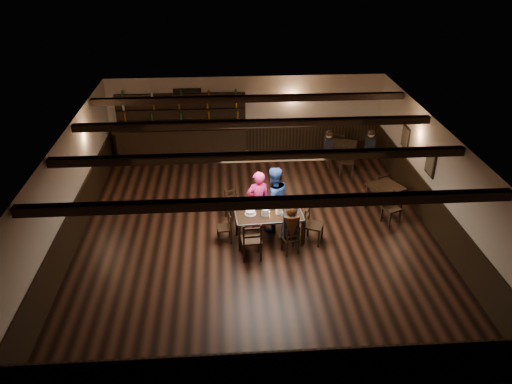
{
  "coord_description": "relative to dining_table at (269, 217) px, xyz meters",
  "views": [
    {
      "loc": [
        -0.76,
        -10.69,
        6.98
      ],
      "look_at": [
        -0.02,
        0.2,
        1.09
      ],
      "focal_mm": 35.0,
      "sensor_mm": 36.0,
      "label": 1
    }
  ],
  "objects": [
    {
      "name": "chair_near_right",
      "position": [
        0.48,
        -0.61,
        -0.23
      ],
      "size": [
        0.45,
        0.44,
        0.77
      ],
      "color": "black",
      "rests_on": "ground"
    },
    {
      "name": "pepper_shaker",
      "position": [
        0.47,
        -0.07,
        0.12
      ],
      "size": [
        0.03,
        0.03,
        0.08
      ],
      "primitive_type": "cylinder",
      "color": "#A5A8AD",
      "rests_on": "dining_table"
    },
    {
      "name": "drink_glass",
      "position": [
        0.29,
        0.12,
        0.13
      ],
      "size": [
        0.07,
        0.07,
        0.1
      ],
      "primitive_type": "cylinder",
      "color": "silver",
      "rests_on": "dining_table"
    },
    {
      "name": "seated_person",
      "position": [
        0.46,
        -0.56,
        0.19
      ],
      "size": [
        0.37,
        0.55,
        0.9
      ],
      "color": "black",
      "rests_on": "ground"
    },
    {
      "name": "back_table_a",
      "position": [
        3.28,
        1.27,
        -0.03
      ],
      "size": [
        1.06,
        1.06,
        0.75
      ],
      "color": "black",
      "rests_on": "ground"
    },
    {
      "name": "woman_pink",
      "position": [
        -0.23,
        0.55,
        0.14
      ],
      "size": [
        0.66,
        0.5,
        1.64
      ],
      "primitive_type": "imported",
      "rotation": [
        0.0,
        0.0,
        3.34
      ],
      "color": "#FF30A2",
      "rests_on": "ground"
    },
    {
      "name": "salt_shaker",
      "position": [
        0.31,
        -0.08,
        0.12
      ],
      "size": [
        0.04,
        0.04,
        0.1
      ],
      "primitive_type": "cylinder",
      "color": "silver",
      "rests_on": "dining_table"
    },
    {
      "name": "bg_patron_right",
      "position": [
        3.6,
        4.04,
        0.2
      ],
      "size": [
        0.26,
        0.4,
        0.82
      ],
      "color": "black",
      "rests_on": "ground"
    },
    {
      "name": "room_shell",
      "position": [
        -0.26,
        0.37,
        1.07
      ],
      "size": [
        9.02,
        10.02,
        2.71
      ],
      "color": "beige",
      "rests_on": "ground"
    },
    {
      "name": "cake",
      "position": [
        -0.45,
        0.05,
        0.11
      ],
      "size": [
        0.28,
        0.28,
        0.09
      ],
      "color": "white",
      "rests_on": "dining_table"
    },
    {
      "name": "back_table_b",
      "position": [
        2.77,
        4.2,
        -0.02
      ],
      "size": [
        1.1,
        1.1,
        0.75
      ],
      "color": "black",
      "rests_on": "ground"
    },
    {
      "name": "chair_end_left",
      "position": [
        -1.03,
        0.05,
        -0.23
      ],
      "size": [
        0.39,
        0.4,
        0.77
      ],
      "color": "black",
      "rests_on": "ground"
    },
    {
      "name": "bar_counter",
      "position": [
        -2.4,
        5.05,
        0.05
      ],
      "size": [
        4.38,
        0.7,
        2.2
      ],
      "color": "black",
      "rests_on": "ground"
    },
    {
      "name": "plate_stack_a",
      "position": [
        -0.09,
        -0.03,
        0.17
      ],
      "size": [
        0.19,
        0.19,
        0.18
      ],
      "primitive_type": "cylinder",
      "color": "white",
      "rests_on": "dining_table"
    },
    {
      "name": "ground",
      "position": [
        -0.27,
        0.33,
        -0.68
      ],
      "size": [
        10.0,
        10.0,
        0.0
      ],
      "primitive_type": "plane",
      "color": "black",
      "rests_on": "ground"
    },
    {
      "name": "menu_red",
      "position": [
        0.55,
        -0.08,
        0.08
      ],
      "size": [
        0.35,
        0.25,
        0.0
      ],
      "primitive_type": "cube",
      "rotation": [
        0.0,
        0.0,
        0.02
      ],
      "color": "maroon",
      "rests_on": "dining_table"
    },
    {
      "name": "tea_light",
      "position": [
        0.0,
        0.06,
        0.1
      ],
      "size": [
        0.05,
        0.05,
        0.06
      ],
      "color": "#A5A8AD",
      "rests_on": "dining_table"
    },
    {
      "name": "bg_patron_left",
      "position": [
        2.27,
        4.09,
        0.19
      ],
      "size": [
        0.26,
        0.4,
        0.8
      ],
      "color": "black",
      "rests_on": "ground"
    },
    {
      "name": "dining_table",
      "position": [
        0.0,
        0.0,
        0.0
      ],
      "size": [
        1.7,
        0.94,
        0.75
      ],
      "color": "black",
      "rests_on": "ground"
    },
    {
      "name": "menu_blue",
      "position": [
        0.6,
        0.12,
        0.08
      ],
      "size": [
        0.33,
        0.27,
        0.0
      ],
      "primitive_type": "cube",
      "rotation": [
        0.0,
        0.0,
        0.3
      ],
      "color": "#0F1A4B",
      "rests_on": "dining_table"
    },
    {
      "name": "chair_far_pushed",
      "position": [
        -0.86,
        1.21,
        -0.19
      ],
      "size": [
        0.52,
        0.51,
        0.83
      ],
      "color": "black",
      "rests_on": "ground"
    },
    {
      "name": "chair_end_right",
      "position": [
        1.02,
        -0.1,
        -0.12
      ],
      "size": [
        0.57,
        0.58,
        0.96
      ],
      "color": "black",
      "rests_on": "ground"
    },
    {
      "name": "man_blue",
      "position": [
        0.16,
        0.52,
        0.2
      ],
      "size": [
        1.03,
        0.93,
        1.74
      ],
      "primitive_type": "imported",
      "rotation": [
        0.0,
        0.0,
        3.53
      ],
      "color": "navy",
      "rests_on": "ground"
    },
    {
      "name": "chair_near_left",
      "position": [
        -0.47,
        -0.77,
        -0.1
      ],
      "size": [
        0.5,
        0.48,
        1.0
      ],
      "color": "black",
      "rests_on": "ground"
    },
    {
      "name": "plate_stack_b",
      "position": [
        0.25,
        0.04,
        0.17
      ],
      "size": [
        0.17,
        0.17,
        0.2
      ],
      "primitive_type": "cylinder",
      "color": "white",
      "rests_on": "dining_table"
    }
  ]
}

